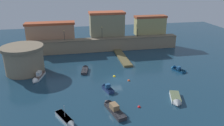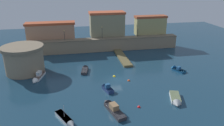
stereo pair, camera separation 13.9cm
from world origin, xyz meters
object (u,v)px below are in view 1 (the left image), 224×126
moored_boat_0 (38,77)px  moored_boat_1 (176,69)px  mooring_buoy_1 (129,81)px  quay_lamp_2 (138,30)px  quay_lamp_1 (102,31)px  mooring_buoy_2 (114,77)px  mooring_buoy_0 (139,107)px  moored_boat_4 (85,69)px  moored_boat_6 (67,120)px  moored_boat_2 (107,88)px  moored_boat_3 (112,108)px  quay_lamp_0 (64,34)px  moored_boat_5 (176,100)px  fortress_tower (24,59)px

moored_boat_0 → moored_boat_1: (35.08, -1.25, -0.14)m
mooring_buoy_1 → quay_lamp_2: bearing=68.7°
quay_lamp_1 → moored_boat_0: bearing=-134.4°
moored_boat_0 → mooring_buoy_2: (18.26, -2.15, -0.44)m
mooring_buoy_0 → quay_lamp_1: bearing=92.5°
moored_boat_4 → moored_boat_6: bearing=177.5°
mooring_buoy_2 → moored_boat_1: bearing=3.1°
moored_boat_0 → moored_boat_2: (15.28, -8.46, 0.03)m
moored_boat_3 → moored_boat_4: moored_boat_3 is taller
mooring_buoy_1 → moored_boat_3: bearing=-118.8°
moored_boat_2 → mooring_buoy_0: 9.31m
moored_boat_6 → mooring_buoy_2: size_ratio=8.63×
quay_lamp_0 → mooring_buoy_1: (14.65, -24.03, -6.37)m
moored_boat_6 → moored_boat_5: bearing=69.5°
quay_lamp_0 → mooring_buoy_0: quay_lamp_0 is taller
quay_lamp_1 → moored_boat_4: quay_lamp_1 is taller
quay_lamp_2 → moored_boat_6: quay_lamp_2 is taller
moored_boat_0 → moored_boat_3: 22.16m
mooring_buoy_1 → moored_boat_2: bearing=-150.3°
quay_lamp_1 → mooring_buoy_0: 36.01m
moored_boat_3 → mooring_buoy_2: moored_boat_3 is taller
quay_lamp_0 → moored_boat_3: quay_lamp_0 is taller
quay_lamp_0 → moored_boat_6: quay_lamp_0 is taller
quay_lamp_0 → moored_boat_5: bearing=-58.5°
mooring_buoy_0 → mooring_buoy_2: mooring_buoy_2 is taller
moored_boat_3 → mooring_buoy_2: size_ratio=11.01×
mooring_buoy_0 → mooring_buoy_1: (1.07, 11.31, 0.00)m
moored_boat_0 → moored_boat_4: bearing=119.2°
mooring_buoy_0 → mooring_buoy_2: bearing=97.3°
fortress_tower → moored_boat_1: 39.26m
moored_boat_1 → moored_boat_6: moored_boat_6 is taller
moored_boat_2 → mooring_buoy_2: 6.99m
moored_boat_3 → mooring_buoy_2: bearing=-28.9°
moored_boat_2 → moored_boat_5: moored_boat_2 is taller
moored_boat_3 → moored_boat_4: size_ratio=1.32×
quay_lamp_1 → mooring_buoy_0: size_ratio=6.52×
moored_boat_5 → mooring_buoy_1: bearing=-129.8°
moored_boat_3 → moored_boat_6: 8.48m
quay_lamp_0 → mooring_buoy_1: quay_lamp_0 is taller
fortress_tower → moored_boat_0: fortress_tower is taller
quay_lamp_0 → mooring_buoy_0: size_ratio=5.43×
moored_boat_4 → moored_boat_6: 21.92m
quay_lamp_1 → moored_boat_3: size_ratio=0.52×
fortress_tower → moored_boat_2: 23.37m
moored_boat_1 → mooring_buoy_0: moored_boat_1 is taller
moored_boat_2 → mooring_buoy_0: moored_boat_2 is taller
fortress_tower → moored_boat_0: size_ratio=1.55×
moored_boat_1 → quay_lamp_0: bearing=28.6°
moored_boat_2 → moored_boat_3: 7.87m
quay_lamp_1 → mooring_buoy_2: bearing=-90.7°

